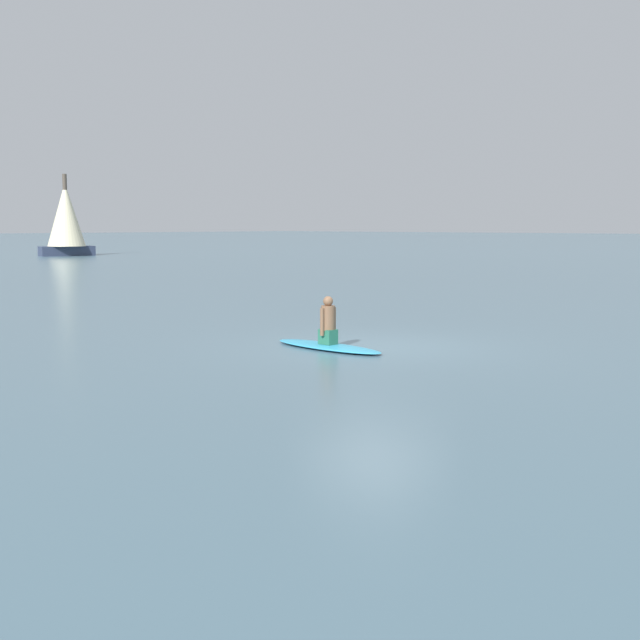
# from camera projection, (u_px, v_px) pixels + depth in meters

# --- Properties ---
(ground_plane) EXTENTS (400.00, 400.00, 0.00)m
(ground_plane) POSITION_uv_depth(u_px,v_px,m) (374.00, 347.00, 16.43)
(ground_plane) COLOR slate
(surfboard) EXTENTS (0.88, 2.71, 0.09)m
(surfboard) POSITION_uv_depth(u_px,v_px,m) (328.00, 346.00, 16.23)
(surfboard) COLOR #339EC6
(surfboard) RESTS_ON ground
(person_paddler) EXTENTS (0.41, 0.32, 0.93)m
(person_paddler) POSITION_uv_depth(u_px,v_px,m) (328.00, 322.00, 16.17)
(person_paddler) COLOR #26664C
(person_paddler) RESTS_ON surfboard
(sailboat_near_left) EXTENTS (4.24, 3.43, 6.19)m
(sailboat_near_left) POSITION_uv_depth(u_px,v_px,m) (66.00, 218.00, 63.61)
(sailboat_near_left) COLOR #2D3851
(sailboat_near_left) RESTS_ON ground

